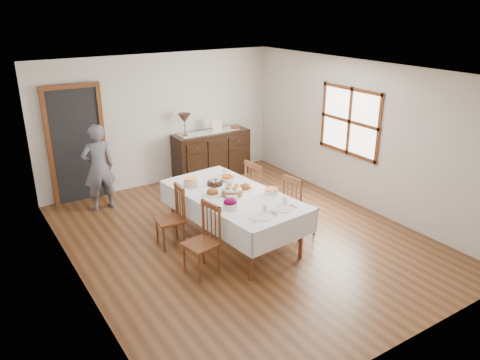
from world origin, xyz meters
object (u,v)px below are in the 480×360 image
dining_table (233,200)px  table_lamp (184,119)px  sideboard (211,154)px  chair_left_near (204,239)px  chair_right_far (259,190)px  person (98,165)px  chair_left_far (173,216)px  chair_right_near (298,206)px

dining_table → table_lamp: table_lamp is taller
sideboard → chair_left_near: bearing=-121.1°
chair_right_far → table_lamp: size_ratio=2.28×
chair_right_far → person: person is taller
dining_table → person: (-1.32, 2.35, 0.12)m
chair_left_far → chair_right_far: (1.62, 0.03, 0.05)m
chair_left_near → chair_left_far: bearing=171.7°
chair_right_far → person: 2.86m
chair_right_far → sideboard: bearing=-14.5°
dining_table → chair_right_near: size_ratio=2.38×
dining_table → chair_left_far: (-0.81, 0.43, -0.23)m
chair_left_near → chair_right_near: (1.75, 0.14, 0.02)m
chair_left_far → person: bearing=-160.3°
chair_left_near → chair_right_far: chair_right_far is taller
chair_left_far → chair_right_near: bearing=70.8°
dining_table → chair_left_far: chair_left_far is taller
person → chair_right_near: bearing=127.9°
dining_table → chair_left_near: chair_left_near is taller
dining_table → chair_left_near: (-0.79, -0.52, -0.21)m
chair_left_near → table_lamp: table_lamp is taller
chair_right_near → chair_left_far: bearing=59.3°
chair_left_near → sideboard: bearing=139.2°
person → table_lamp: bearing=-170.3°
chair_right_near → chair_left_near: bearing=88.2°
chair_right_far → chair_left_near: bearing=116.1°
chair_right_near → person: (-2.28, 2.73, 0.31)m
chair_left_far → sideboard: sideboard is taller
chair_right_far → table_lamp: bearing=0.2°
dining_table → chair_left_far: size_ratio=2.59×
chair_right_near → chair_right_far: 0.84m
dining_table → person: 2.70m
sideboard → chair_right_far: bearing=-99.3°
chair_left_near → chair_right_near: 1.76m
table_lamp → person: bearing=-168.4°
dining_table → sideboard: 2.99m
chair_left_near → table_lamp: bearing=147.5°
chair_left_near → chair_left_far: (-0.02, 0.94, -0.02)m
sideboard → table_lamp: size_ratio=3.53×
sideboard → chair_left_far: bearing=-130.7°
chair_right_near → person: bearing=33.4°
sideboard → table_lamp: (-0.59, 0.00, 0.84)m
dining_table → chair_right_near: (0.96, -0.38, -0.19)m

